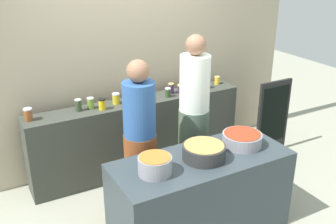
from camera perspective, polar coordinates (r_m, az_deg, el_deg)
name	(u,v)px	position (r m, az deg, el deg)	size (l,w,h in m)	color
ground	(184,214)	(4.34, 2.31, -14.52)	(12.00, 12.00, 0.00)	#9B9C88
storefront_wall	(124,47)	(4.88, -6.32, 9.26)	(4.80, 0.12, 3.00)	#B9A88D
display_shelf	(139,135)	(4.93, -4.22, -3.37)	(2.70, 0.36, 0.92)	#393D36
prep_table	(201,196)	(3.89, 4.73, -11.97)	(1.70, 0.70, 0.82)	#313C41
preserve_jar_0	(28,114)	(4.41, -19.54, -0.34)	(0.09, 0.09, 0.14)	brown
preserve_jar_1	(78,105)	(4.52, -12.82, 0.98)	(0.07, 0.07, 0.14)	#36472B
preserve_jar_2	(91,103)	(4.56, -11.12, 1.27)	(0.08, 0.08, 0.13)	olive
preserve_jar_3	(102,104)	(4.51, -9.50, 1.14)	(0.08, 0.08, 0.13)	gold
preserve_jar_4	(116,99)	(4.65, -7.53, 1.94)	(0.09, 0.09, 0.13)	gold
preserve_jar_5	(128,98)	(4.64, -5.77, 1.95)	(0.07, 0.07, 0.13)	#5A185B
preserve_jar_6	(139,98)	(4.68, -4.25, 2.02)	(0.09, 0.09, 0.10)	#3F1A4B
preserve_jar_7	(147,96)	(4.74, -3.08, 2.34)	(0.09, 0.09, 0.11)	#883C11
preserve_jar_8	(168,92)	(4.83, -0.01, 2.85)	(0.07, 0.07, 0.12)	#2E4826
preserve_jar_9	(171,88)	(4.95, 0.45, 3.43)	(0.07, 0.07, 0.13)	#4A294F
preserve_jar_10	(181,89)	(4.95, 1.85, 3.34)	(0.08, 0.08, 0.12)	#512656
preserve_jar_11	(192,86)	(5.01, 3.48, 3.70)	(0.07, 0.07, 0.14)	gold
preserve_jar_12	(195,84)	(5.16, 3.95, 4.03)	(0.07, 0.07, 0.10)	#AA3B1B
preserve_jar_13	(206,84)	(5.16, 5.45, 4.09)	(0.08, 0.08, 0.12)	#3F214C
preserve_jar_14	(217,80)	(5.35, 7.11, 4.58)	(0.07, 0.07, 0.11)	yellow
cooking_pot_left	(155,165)	(3.40, -1.89, -7.69)	(0.29, 0.29, 0.16)	gray
cooking_pot_center	(204,152)	(3.64, 5.21, -5.75)	(0.40, 0.40, 0.14)	#2D2D2D
cooking_pot_right	(242,139)	(3.93, 10.63, -3.90)	(0.39, 0.39, 0.13)	gray
cook_with_tongs	(140,147)	(4.00, -4.02, -5.06)	(0.33, 0.33, 1.67)	brown
cook_in_cap	(194,123)	(4.37, 3.74, -1.54)	(0.34, 0.34, 1.81)	#4F634E
chalkboard_sign	(273,117)	(5.47, 14.92, -0.74)	(0.51, 0.05, 1.03)	black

